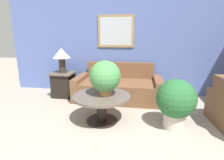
{
  "coord_description": "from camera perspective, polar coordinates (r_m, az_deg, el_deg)",
  "views": [
    {
      "loc": [
        0.03,
        -1.14,
        1.48
      ],
      "look_at": [
        -0.53,
        2.35,
        0.59
      ],
      "focal_mm": 28.0,
      "sensor_mm": 36.0,
      "label": 1
    }
  ],
  "objects": [
    {
      "name": "wall_back",
      "position": [
        4.56,
        8.68,
        11.78
      ],
      "size": [
        6.94,
        0.09,
        2.6
      ],
      "color": "#5166A8",
      "rests_on": "ground_plane"
    },
    {
      "name": "couch_main",
      "position": [
        4.22,
        2.09,
        -2.51
      ],
      "size": [
        2.02,
        1.0,
        0.84
      ],
      "color": "brown",
      "rests_on": "ground_plane"
    },
    {
      "name": "coffee_table",
      "position": [
        3.07,
        -3.35,
        -7.33
      ],
      "size": [
        1.0,
        1.0,
        0.49
      ],
      "color": "black",
      "rests_on": "ground_plane"
    },
    {
      "name": "side_table",
      "position": [
        4.55,
        -15.53,
        -1.29
      ],
      "size": [
        0.55,
        0.55,
        0.61
      ],
      "color": "black",
      "rests_on": "ground_plane"
    },
    {
      "name": "table_lamp",
      "position": [
        4.42,
        -16.14,
        7.68
      ],
      "size": [
        0.42,
        0.42,
        0.59
      ],
      "color": "#2D2823",
      "rests_on": "side_table"
    },
    {
      "name": "potted_plant_on_table",
      "position": [
        2.95,
        -2.28,
        1.05
      ],
      "size": [
        0.54,
        0.54,
        0.6
      ],
      "color": "#9E6B42",
      "rests_on": "coffee_table"
    },
    {
      "name": "potted_plant_floor",
      "position": [
        3.0,
        20.11,
        -6.52
      ],
      "size": [
        0.63,
        0.63,
        0.83
      ],
      "color": "beige",
      "rests_on": "ground_plane"
    }
  ]
}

